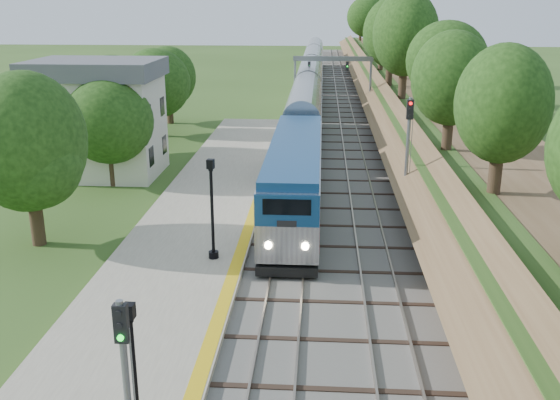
# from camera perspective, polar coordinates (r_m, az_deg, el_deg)

# --- Properties ---
(trackbed) EXTENTS (9.50, 170.00, 0.28)m
(trackbed) POSITION_cam_1_polar(r_m,az_deg,el_deg) (72.94, 4.30, 8.50)
(trackbed) COLOR #4C4944
(trackbed) RESTS_ON ground
(platform) EXTENTS (6.40, 68.00, 0.38)m
(platform) POSITION_cam_1_polar(r_m,az_deg,el_deg) (31.02, -8.74, -4.49)
(platform) COLOR gray
(platform) RESTS_ON ground
(yellow_stripe) EXTENTS (0.55, 68.00, 0.01)m
(yellow_stripe) POSITION_cam_1_polar(r_m,az_deg,el_deg) (30.47, -3.50, -4.33)
(yellow_stripe) COLOR gold
(yellow_stripe) RESTS_ON platform
(embankment) EXTENTS (10.64, 170.00, 11.70)m
(embankment) POSITION_cam_1_polar(r_m,az_deg,el_deg) (73.21, 10.98, 9.76)
(embankment) COLOR brown
(embankment) RESTS_ON ground
(station_building) EXTENTS (8.60, 6.60, 8.00)m
(station_building) POSITION_cam_1_polar(r_m,az_deg,el_deg) (45.37, -16.18, 7.28)
(station_building) COLOR beige
(station_building) RESTS_ON ground
(signal_gantry) EXTENTS (8.40, 0.38, 6.20)m
(signal_gantry) POSITION_cam_1_polar(r_m,az_deg,el_deg) (67.34, 4.83, 11.79)
(signal_gantry) COLOR slate
(signal_gantry) RESTS_ON ground
(trees_behind_platform) EXTENTS (7.82, 53.32, 7.21)m
(trees_behind_platform) POSITION_cam_1_polar(r_m,az_deg,el_deg) (35.73, -16.90, 5.23)
(trees_behind_platform) COLOR #332316
(trees_behind_platform) RESTS_ON ground
(train) EXTENTS (2.84, 94.46, 4.17)m
(train) POSITION_cam_1_polar(r_m,az_deg,el_deg) (71.90, 2.73, 10.08)
(train) COLOR black
(train) RESTS_ON trackbed
(lamppost_mid) EXTENTS (0.43, 0.43, 4.34)m
(lamppost_mid) POSITION_cam_1_polar(r_m,az_deg,el_deg) (17.24, -13.08, -16.35)
(lamppost_mid) COLOR black
(lamppost_mid) RESTS_ON platform
(lamppost_far) EXTENTS (0.47, 0.47, 4.73)m
(lamppost_far) POSITION_cam_1_polar(r_m,az_deg,el_deg) (28.63, -6.21, -1.38)
(lamppost_far) COLOR black
(lamppost_far) RESTS_ON platform
(signal_platform) EXTENTS (0.31, 0.25, 5.31)m
(signal_platform) POSITION_cam_1_polar(r_m,az_deg,el_deg) (15.06, -13.87, -15.87)
(signal_platform) COLOR slate
(signal_platform) RESTS_ON platform
(signal_farside) EXTENTS (0.37, 0.29, 6.70)m
(signal_farside) POSITION_cam_1_polar(r_m,az_deg,el_deg) (35.39, 11.60, 4.99)
(signal_farside) COLOR slate
(signal_farside) RESTS_ON ground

